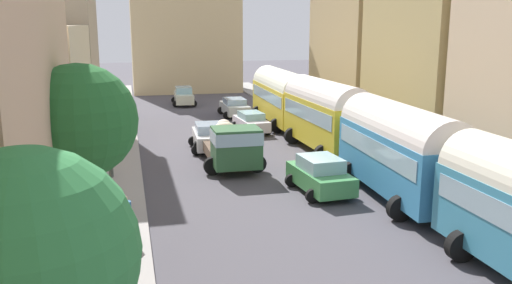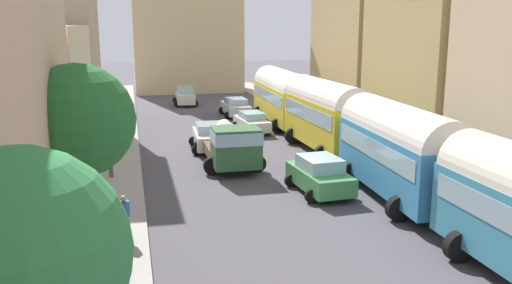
{
  "view_description": "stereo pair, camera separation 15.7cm",
  "coord_description": "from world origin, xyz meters",
  "px_view_note": "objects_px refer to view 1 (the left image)",
  "views": [
    {
      "loc": [
        -6.52,
        -4.89,
        7.37
      ],
      "look_at": [
        0.0,
        22.46,
        1.24
      ],
      "focal_mm": 38.13,
      "sensor_mm": 36.0,
      "label": 1
    },
    {
      "loc": [
        -6.37,
        -4.92,
        7.37
      ],
      "look_at": [
        0.0,
        22.46,
        1.24
      ],
      "focal_mm": 38.13,
      "sensor_mm": 36.0,
      "label": 2
    }
  ],
  "objects_px": {
    "parked_bus_1": "(400,147)",
    "cargo_truck_0": "(230,144)",
    "parked_bus_2": "(325,112)",
    "pedestrian_3": "(110,158)",
    "car_2": "(320,175)",
    "pedestrian_0": "(126,217)",
    "car_0": "(209,137)",
    "car_1": "(184,96)",
    "car_3": "(251,122)",
    "pedestrian_2": "(97,186)",
    "pedestrian_1": "(112,139)",
    "car_4": "(235,107)",
    "parked_bus_3": "(282,95)"
  },
  "relations": [
    {
      "from": "car_0",
      "to": "pedestrian_2",
      "type": "distance_m",
      "value": 11.53
    },
    {
      "from": "parked_bus_3",
      "to": "car_4",
      "type": "relative_size",
      "value": 2.28
    },
    {
      "from": "pedestrian_1",
      "to": "pedestrian_0",
      "type": "bearing_deg",
      "value": -86.97
    },
    {
      "from": "pedestrian_3",
      "to": "car_4",
      "type": "bearing_deg",
      "value": 60.78
    },
    {
      "from": "cargo_truck_0",
      "to": "car_1",
      "type": "xyz_separation_m",
      "value": [
        -0.03,
        22.89,
        -0.39
      ]
    },
    {
      "from": "pedestrian_2",
      "to": "car_2",
      "type": "bearing_deg",
      "value": 2.08
    },
    {
      "from": "parked_bus_3",
      "to": "parked_bus_2",
      "type": "bearing_deg",
      "value": -90.0
    },
    {
      "from": "cargo_truck_0",
      "to": "pedestrian_0",
      "type": "height_order",
      "value": "cargo_truck_0"
    },
    {
      "from": "cargo_truck_0",
      "to": "car_4",
      "type": "bearing_deg",
      "value": 77.95
    },
    {
      "from": "car_3",
      "to": "car_4",
      "type": "relative_size",
      "value": 0.96
    },
    {
      "from": "parked_bus_1",
      "to": "cargo_truck_0",
      "type": "distance_m",
      "value": 9.18
    },
    {
      "from": "parked_bus_1",
      "to": "pedestrian_0",
      "type": "relative_size",
      "value": 4.92
    },
    {
      "from": "pedestrian_3",
      "to": "car_1",
      "type": "bearing_deg",
      "value": 75.92
    },
    {
      "from": "car_3",
      "to": "pedestrian_3",
      "type": "relative_size",
      "value": 2.17
    },
    {
      "from": "car_3",
      "to": "parked_bus_3",
      "type": "bearing_deg",
      "value": 39.16
    },
    {
      "from": "parked_bus_2",
      "to": "car_3",
      "type": "distance_m",
      "value": 7.43
    },
    {
      "from": "cargo_truck_0",
      "to": "pedestrian_3",
      "type": "xyz_separation_m",
      "value": [
        -6.04,
        -1.08,
        -0.16
      ]
    },
    {
      "from": "parked_bus_3",
      "to": "car_4",
      "type": "xyz_separation_m",
      "value": [
        -2.67,
        4.56,
        -1.51
      ]
    },
    {
      "from": "car_2",
      "to": "pedestrian_2",
      "type": "relative_size",
      "value": 2.15
    },
    {
      "from": "cargo_truck_0",
      "to": "car_3",
      "type": "xyz_separation_m",
      "value": [
        3.14,
        8.8,
        -0.51
      ]
    },
    {
      "from": "car_2",
      "to": "car_4",
      "type": "relative_size",
      "value": 0.95
    },
    {
      "from": "parked_bus_2",
      "to": "pedestrian_0",
      "type": "relative_size",
      "value": 4.79
    },
    {
      "from": "car_0",
      "to": "car_4",
      "type": "height_order",
      "value": "car_0"
    },
    {
      "from": "parked_bus_2",
      "to": "car_2",
      "type": "relative_size",
      "value": 2.06
    },
    {
      "from": "cargo_truck_0",
      "to": "car_2",
      "type": "height_order",
      "value": "cargo_truck_0"
    },
    {
      "from": "pedestrian_1",
      "to": "parked_bus_2",
      "type": "bearing_deg",
      "value": -9.52
    },
    {
      "from": "cargo_truck_0",
      "to": "car_3",
      "type": "relative_size",
      "value": 1.82
    },
    {
      "from": "pedestrian_0",
      "to": "car_2",
      "type": "bearing_deg",
      "value": 24.89
    },
    {
      "from": "car_2",
      "to": "pedestrian_2",
      "type": "xyz_separation_m",
      "value": [
        -9.51,
        -0.35,
        0.27
      ]
    },
    {
      "from": "car_3",
      "to": "pedestrian_2",
      "type": "distance_m",
      "value": 17.4
    },
    {
      "from": "parked_bus_1",
      "to": "pedestrian_0",
      "type": "height_order",
      "value": "parked_bus_1"
    },
    {
      "from": "car_3",
      "to": "cargo_truck_0",
      "type": "bearing_deg",
      "value": -109.65
    },
    {
      "from": "parked_bus_3",
      "to": "car_2",
      "type": "distance_m",
      "value": 16.82
    },
    {
      "from": "car_0",
      "to": "car_3",
      "type": "distance_m",
      "value": 5.9
    },
    {
      "from": "parked_bus_1",
      "to": "pedestrian_2",
      "type": "bearing_deg",
      "value": 174.69
    },
    {
      "from": "parked_bus_2",
      "to": "parked_bus_3",
      "type": "relative_size",
      "value": 0.86
    },
    {
      "from": "pedestrian_2",
      "to": "car_4",
      "type": "bearing_deg",
      "value": 65.37
    },
    {
      "from": "car_4",
      "to": "pedestrian_0",
      "type": "distance_m",
      "value": 26.43
    },
    {
      "from": "parked_bus_1",
      "to": "car_0",
      "type": "relative_size",
      "value": 2.13
    },
    {
      "from": "cargo_truck_0",
      "to": "car_2",
      "type": "xyz_separation_m",
      "value": [
        3.04,
        -5.36,
        -0.42
      ]
    },
    {
      "from": "car_3",
      "to": "pedestrian_0",
      "type": "relative_size",
      "value": 2.34
    },
    {
      "from": "parked_bus_2",
      "to": "pedestrian_1",
      "type": "relative_size",
      "value": 4.86
    },
    {
      "from": "parked_bus_2",
      "to": "car_1",
      "type": "distance_m",
      "value": 21.66
    },
    {
      "from": "parked_bus_2",
      "to": "pedestrian_3",
      "type": "relative_size",
      "value": 4.44
    },
    {
      "from": "car_3",
      "to": "pedestrian_2",
      "type": "height_order",
      "value": "pedestrian_2"
    },
    {
      "from": "parked_bus_2",
      "to": "pedestrian_3",
      "type": "xyz_separation_m",
      "value": [
        -12.05,
        -3.22,
        -1.28
      ]
    },
    {
      "from": "parked_bus_1",
      "to": "parked_bus_2",
      "type": "xyz_separation_m",
      "value": [
        0.0,
        9.0,
        0.08
      ]
    },
    {
      "from": "cargo_truck_0",
      "to": "pedestrian_0",
      "type": "distance_m",
      "value": 10.7
    },
    {
      "from": "car_0",
      "to": "car_2",
      "type": "relative_size",
      "value": 0.99
    },
    {
      "from": "parked_bus_2",
      "to": "car_4",
      "type": "bearing_deg",
      "value": 101.12
    }
  ]
}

